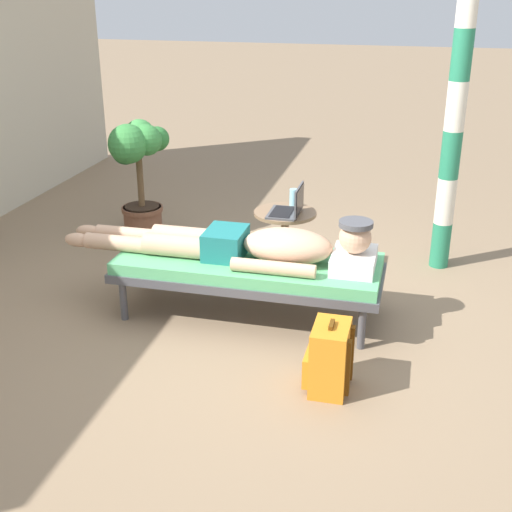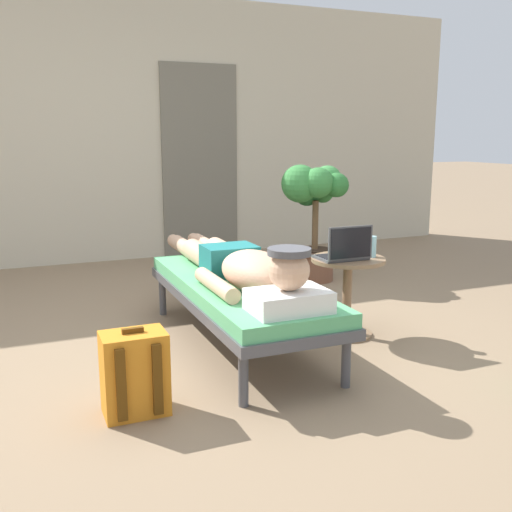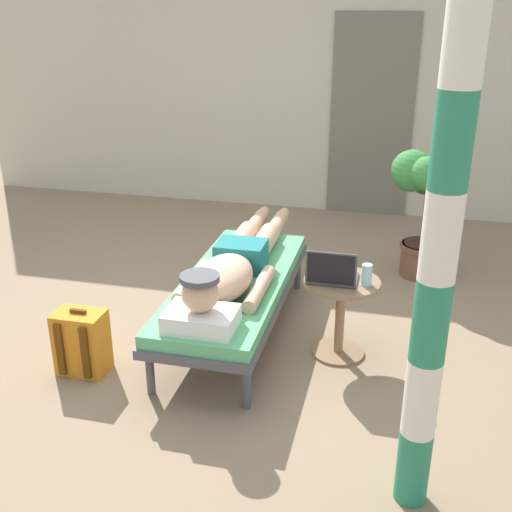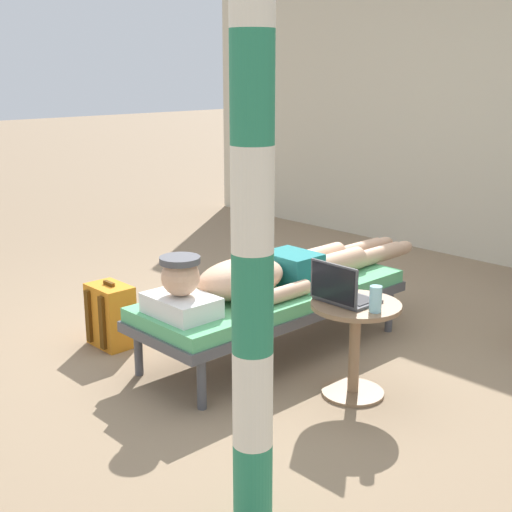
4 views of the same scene
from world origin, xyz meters
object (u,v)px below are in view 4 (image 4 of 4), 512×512
Objects in this scene: side_table at (355,333)px; backpack at (111,316)px; lounge_chair at (274,299)px; drink_glass at (376,299)px; porch_post at (252,200)px; person_reclining at (269,273)px; laptop at (341,292)px.

backpack is (-1.51, -0.57, -0.16)m from side_table.
lounge_chair is 3.48× the size of side_table.
porch_post is at bearing -74.43° from drink_glass.
drink_glass is at bearing 17.94° from backpack.
porch_post reaches higher than lounge_chair.
porch_post is (1.98, -0.62, 1.10)m from backpack.
drink_glass is at bearing -13.05° from side_table.
person_reclining is 0.67m from laptop.
side_table is (0.72, -0.10, 0.01)m from lounge_chair.
porch_post reaches higher than backpack.
lounge_chair is at bearing 171.91° from side_table.
backpack is at bearing -162.06° from drink_glass.
drink_glass reaches higher than side_table.
drink_glass is (0.21, 0.02, 0.01)m from laptop.
drink_glass is (0.87, -0.14, 0.25)m from lounge_chair.
backpack reaches higher than lounge_chair.
porch_post is (0.32, -1.15, 0.70)m from drink_glass.
porch_post is at bearing -68.36° from side_table.
lounge_chair is at bearing 166.90° from laptop.
person_reclining is at bearing 173.55° from drink_glass.
person_reclining is 4.15× the size of side_table.
lounge_chair is at bearing 40.57° from backpack.
laptop is at bearing -13.10° from lounge_chair.
laptop is 1.44m from porch_post.
lounge_chair is 1.05m from backpack.
drink_glass is 1.79m from backpack.
lounge_chair is 0.84× the size of person_reclining.
person_reclining is 1.06m from backpack.
lounge_chair is 0.73m from side_table.
laptop is at bearing -139.48° from side_table.
laptop is at bearing -9.86° from person_reclining.
porch_post is (1.19, -1.25, 0.77)m from person_reclining.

